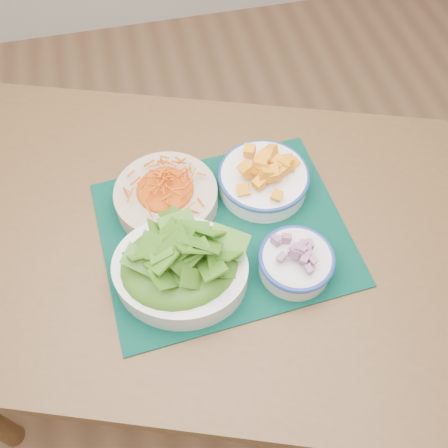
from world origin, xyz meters
name	(u,v)px	position (x,y,z in m)	size (l,w,h in m)	color
ground	(265,398)	(0.00, 0.00, 0.00)	(4.00, 4.00, 0.00)	#A4734F
table	(187,255)	(-0.17, 0.19, 0.65)	(1.34, 1.11, 0.75)	brown
placemat	(224,233)	(-0.09, 0.17, 0.75)	(0.49, 0.40, 0.00)	black
carrot_bowl	(166,194)	(-0.20, 0.26, 0.79)	(0.25, 0.25, 0.08)	#C7B294
squash_bowl	(264,175)	(0.01, 0.26, 0.80)	(0.21, 0.21, 0.09)	white
lettuce_bowl	(180,264)	(-0.20, 0.08, 0.81)	(0.31, 0.28, 0.12)	white
onion_bowl	(296,260)	(0.02, 0.05, 0.79)	(0.16, 0.16, 0.07)	silver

